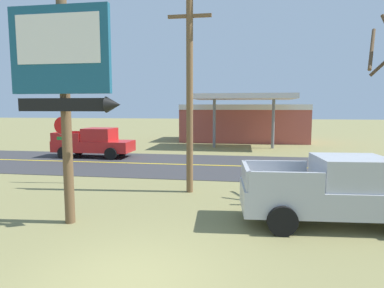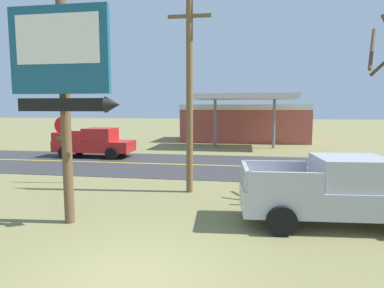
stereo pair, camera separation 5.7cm
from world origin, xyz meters
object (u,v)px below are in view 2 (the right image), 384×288
motel_sign (63,73)px  pickup_red_on_road (95,143)px  gas_station (244,121)px  pickup_silver_parked_on_lawn (336,192)px  stop_sign (63,138)px  utility_pole (190,82)px

motel_sign → pickup_red_on_road: (-4.98, 12.18, -3.33)m
gas_station → pickup_silver_parked_on_lawn: 23.62m
motel_sign → stop_sign: bearing=121.3°
motel_sign → gas_station: motel_sign is taller
stop_sign → pickup_red_on_road: (-2.08, 7.41, -1.06)m
utility_pole → gas_station: utility_pole is taller
utility_pole → pickup_silver_parked_on_lawn: utility_pole is taller
stop_sign → pickup_silver_parked_on_lawn: bearing=-18.9°
motel_sign → pickup_silver_parked_on_lawn: bearing=9.0°
gas_station → pickup_red_on_road: gas_station is taller
motel_sign → stop_sign: (-2.90, 4.77, -2.27)m
stop_sign → pickup_silver_parked_on_lawn: size_ratio=0.55×
motel_sign → utility_pole: 5.01m
motel_sign → pickup_red_on_road: 13.57m
gas_station → pickup_red_on_road: size_ratio=2.31×
utility_pole → motel_sign: bearing=-124.2°
pickup_red_on_road → gas_station: bearing=51.7°
gas_station → pickup_silver_parked_on_lawn: bearing=-83.5°
utility_pole → pickup_silver_parked_on_lawn: bearing=-32.0°
utility_pole → pickup_red_on_road: utility_pole is taller
utility_pole → pickup_red_on_road: (-7.79, 8.04, -3.35)m
motel_sign → gas_station: (4.85, 24.64, -2.35)m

